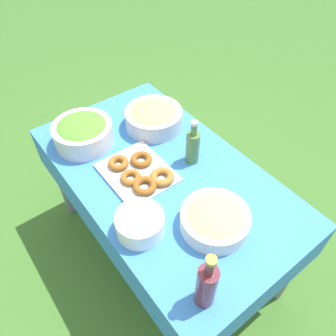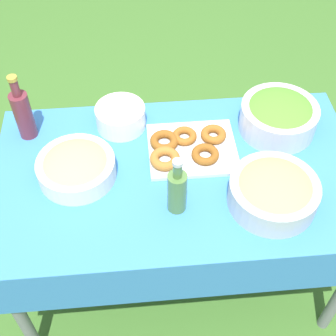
% 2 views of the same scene
% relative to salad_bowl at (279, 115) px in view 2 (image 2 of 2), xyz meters
% --- Properties ---
extents(ground_plane, '(14.00, 14.00, 0.00)m').
position_rel_salad_bowl_xyz_m(ground_plane, '(-0.43, -0.20, -0.83)').
color(ground_plane, '#3D6B28').
extents(picnic_table, '(1.43, 0.82, 0.75)m').
position_rel_salad_bowl_xyz_m(picnic_table, '(-0.43, -0.20, -0.17)').
color(picnic_table, '#387AC6').
rests_on(picnic_table, ground_plane).
extents(salad_bowl, '(0.31, 0.31, 0.14)m').
position_rel_salad_bowl_xyz_m(salad_bowl, '(0.00, 0.00, 0.00)').
color(salad_bowl, silver).
rests_on(salad_bowl, picnic_table).
extents(pasta_bowl, '(0.30, 0.30, 0.10)m').
position_rel_salad_bowl_xyz_m(pasta_bowl, '(-0.82, -0.19, -0.02)').
color(pasta_bowl, silver).
rests_on(pasta_bowl, picnic_table).
extents(donut_platter, '(0.37, 0.30, 0.05)m').
position_rel_salad_bowl_xyz_m(donut_platter, '(-0.38, -0.10, -0.05)').
color(donut_platter, silver).
rests_on(donut_platter, picnic_table).
extents(plate_stack, '(0.21, 0.21, 0.10)m').
position_rel_salad_bowl_xyz_m(plate_stack, '(-0.65, 0.07, -0.02)').
color(plate_stack, white).
rests_on(plate_stack, picnic_table).
extents(olive_oil_bottle, '(0.07, 0.07, 0.25)m').
position_rel_salad_bowl_xyz_m(olive_oil_bottle, '(-0.46, -0.37, 0.02)').
color(olive_oil_bottle, '#4C7238').
rests_on(olive_oil_bottle, picnic_table).
extents(wine_bottle, '(0.07, 0.07, 0.30)m').
position_rel_salad_bowl_xyz_m(wine_bottle, '(-1.03, 0.06, 0.04)').
color(wine_bottle, maroon).
rests_on(wine_bottle, picnic_table).
extents(bread_bowl, '(0.32, 0.32, 0.12)m').
position_rel_salad_bowl_xyz_m(bread_bowl, '(-0.11, -0.38, -0.01)').
color(bread_bowl, '#B2B7BC').
rests_on(bread_bowl, picnic_table).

